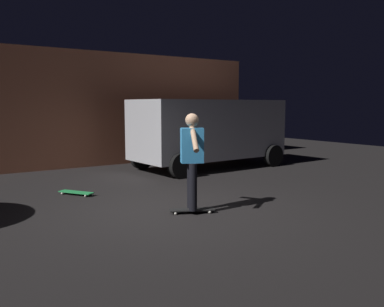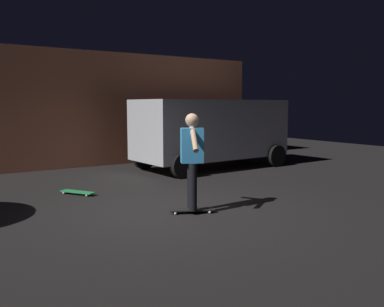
{
  "view_description": "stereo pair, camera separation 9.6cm",
  "coord_description": "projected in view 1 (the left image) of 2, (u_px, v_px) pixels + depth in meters",
  "views": [
    {
      "loc": [
        -3.66,
        -6.25,
        1.88
      ],
      "look_at": [
        0.27,
        -0.38,
        1.05
      ],
      "focal_mm": 38.68,
      "sensor_mm": 36.0,
      "label": 1
    },
    {
      "loc": [
        -3.58,
        -6.31,
        1.88
      ],
      "look_at": [
        0.27,
        -0.38,
        1.05
      ],
      "focal_mm": 38.68,
      "sensor_mm": 36.0,
      "label": 2
    }
  ],
  "objects": [
    {
      "name": "skateboard_spare",
      "position": [
        76.0,
        192.0,
        8.67
      ],
      "size": [
        0.59,
        0.76,
        0.07
      ],
      "color": "green",
      "rests_on": "ground_plane"
    },
    {
      "name": "parked_van",
      "position": [
        209.0,
        129.0,
        12.35
      ],
      "size": [
        4.7,
        2.42,
        2.03
      ],
      "color": "#B2B2B7",
      "rests_on": "ground_plane"
    },
    {
      "name": "ground_plane",
      "position": [
        168.0,
        211.0,
        7.4
      ],
      "size": [
        28.0,
        28.0,
        0.0
      ],
      "primitive_type": "plane",
      "color": "black"
    },
    {
      "name": "skater",
      "position": [
        192.0,
        154.0,
        7.12
      ],
      "size": [
        0.49,
        0.93,
        1.67
      ],
      "color": "black",
      "rests_on": "skateboard_ridden"
    },
    {
      "name": "low_building",
      "position": [
        82.0,
        109.0,
        14.47
      ],
      "size": [
        10.71,
        4.16,
        3.51
      ],
      "color": "#B76B4C",
      "rests_on": "ground_plane"
    },
    {
      "name": "skateboard_ridden",
      "position": [
        192.0,
        210.0,
        7.23
      ],
      "size": [
        0.79,
        0.51,
        0.07
      ],
      "color": "black",
      "rests_on": "ground_plane"
    }
  ]
}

